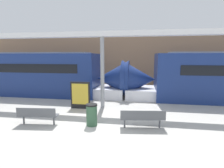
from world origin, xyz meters
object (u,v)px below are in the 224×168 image
support_column_near (102,73)px  poster_board (80,95)px  bench_far (37,114)px  bench_near (143,117)px  train_right (31,74)px  trash_bin (92,115)px

support_column_near → poster_board: bearing=-153.8°
bench_far → bench_near: bearing=-1.1°
train_right → poster_board: (5.18, -3.25, -0.74)m
bench_near → poster_board: 4.08m
train_right → bench_near: 10.24m
bench_near → support_column_near: support_column_near is taller
bench_near → bench_far: size_ratio=1.08×
train_right → support_column_near: 6.89m
support_column_near → train_right: bearing=157.0°
bench_near → support_column_near: bearing=121.5°
trash_bin → support_column_near: (-0.13, 2.79, 1.52)m
train_right → bench_near: bearing=-32.4°
trash_bin → poster_board: poster_board is taller
train_right → bench_far: bearing=-54.4°
train_right → poster_board: 6.16m
poster_board → bench_near: bearing=-32.9°
train_right → support_column_near: (6.33, -2.68, 0.47)m
bench_far → support_column_near: bearing=49.8°
poster_board → support_column_near: bearing=26.2°
train_right → trash_bin: size_ratio=16.30×
poster_board → train_right: bearing=147.9°
poster_board → support_column_near: 1.77m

